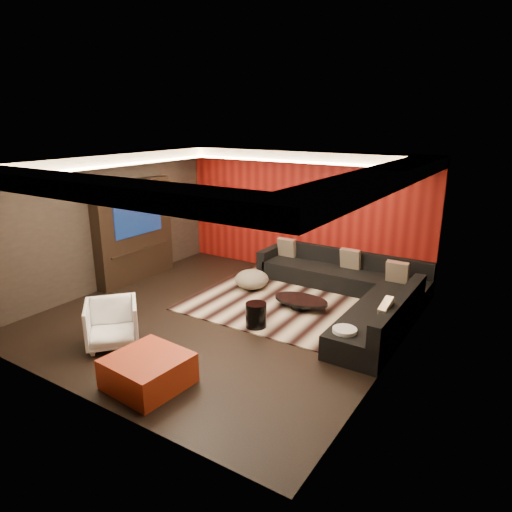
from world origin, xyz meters
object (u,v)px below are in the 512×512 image
Objects in this scene: coffee_table at (301,303)px; orange_ottoman at (148,371)px; drum_stool at (256,315)px; white_side_table at (344,342)px; sectional_sofa at (354,290)px; armchair at (112,324)px.

orange_ottoman is at bearing -99.12° from coffee_table.
white_side_table is at bearing -4.14° from drum_stool.
white_side_table reaches higher than orange_ottoman.
sectional_sofa is at bearing 46.97° from coffee_table.
white_side_table reaches higher than drum_stool.
armchair reaches higher than coffee_table.
white_side_table is 0.48× the size of orange_ottoman.
armchair is at bearing -132.18° from drum_stool.
white_side_table is at bearing 48.36° from orange_ottoman.
drum_stool is at bearing 83.29° from orange_ottoman.
sectional_sofa is at bearing 6.49° from armchair.
orange_ottoman is 4.39m from sectional_sofa.
sectional_sofa reaches higher than drum_stool.
orange_ottoman is (-0.55, -3.41, 0.10)m from coffee_table.
sectional_sofa reaches higher than white_side_table.
drum_stool is 0.93× the size of white_side_table.
armchair is (-1.86, -2.88, 0.26)m from coffee_table.
drum_stool is 2.35m from armchair.
sectional_sofa is (0.73, 0.79, 0.15)m from coffee_table.
coffee_table is at bearing -133.03° from sectional_sofa.
white_side_table is at bearing -42.57° from coffee_table.
armchair is at bearing -125.27° from sectional_sofa.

